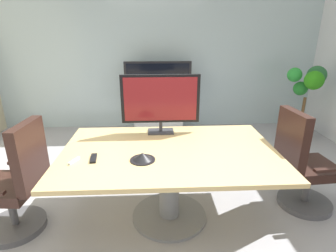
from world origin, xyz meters
The scene contains 11 objects.
ground_plane centered at (0.00, 0.00, 0.00)m, with size 7.13×7.13×0.00m, color #99999E.
wall_back_glass_partition centered at (0.00, 3.01, 1.37)m, with size 6.13×0.10×2.74m, color #9EB2B7.
conference_table centered at (0.05, 0.12, 0.58)m, with size 2.02×1.30×0.76m.
office_chair_left centered at (-1.35, 0.01, 0.46)m, with size 0.61×0.59×1.09m.
office_chair_right centered at (1.46, 0.23, 0.46)m, with size 0.61×0.59×1.09m.
tv_monitor centered at (-0.02, 0.60, 1.12)m, with size 0.84×0.18×0.64m.
wall_display_unit centered at (-0.01, 2.65, 0.44)m, with size 1.20×0.36×1.31m.
potted_plant centered at (2.50, 2.14, 0.80)m, with size 0.64×0.59×1.27m.
conference_phone centered at (-0.19, -0.08, 0.79)m, with size 0.22×0.22×0.07m.
remote_control centered at (-0.62, -0.04, 0.77)m, with size 0.05×0.17×0.02m, color black.
whiteboard_marker centered at (-0.78, -0.08, 0.77)m, with size 0.13×0.02×0.02m, color silver.
Camera 1 is at (-0.08, -2.18, 1.83)m, focal length 28.59 mm.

